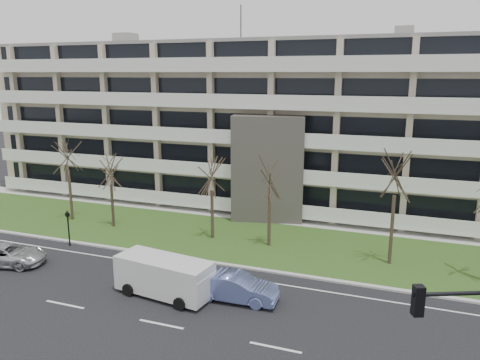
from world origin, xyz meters
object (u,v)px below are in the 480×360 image
at_px(pedestrian_signal, 68,224).
at_px(silver_pickup, 7,255).
at_px(white_van, 165,274).
at_px(blue_sedan, 236,287).

bearing_deg(pedestrian_signal, silver_pickup, -102.10).
xyz_separation_m(white_van, pedestrian_signal, (-10.50, 4.53, 0.37)).
bearing_deg(white_van, pedestrian_signal, 164.47).
distance_m(silver_pickup, white_van, 11.99).
bearing_deg(silver_pickup, white_van, -106.03).
height_order(blue_sedan, white_van, white_van).
height_order(white_van, pedestrian_signal, pedestrian_signal).
xyz_separation_m(silver_pickup, pedestrian_signal, (1.48, 4.25, 1.00)).
relative_size(blue_sedan, white_van, 0.80).
height_order(blue_sedan, pedestrian_signal, pedestrian_signal).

